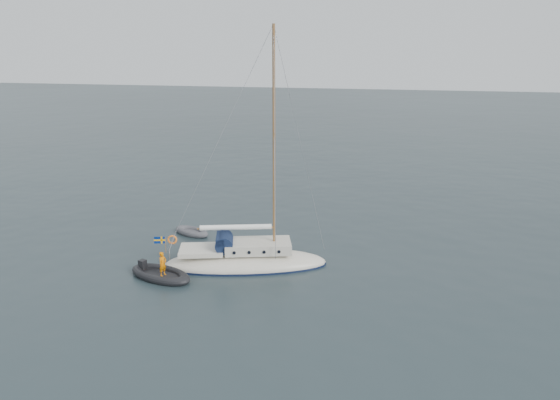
# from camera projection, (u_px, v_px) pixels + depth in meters

# --- Properties ---
(ground) EXTENTS (300.00, 300.00, 0.00)m
(ground) POSITION_uv_depth(u_px,v_px,m) (268.00, 257.00, 32.71)
(ground) COLOR black
(ground) RESTS_ON ground
(sailboat) EXTENTS (9.79, 2.93, 13.95)m
(sailboat) POSITION_uv_depth(u_px,v_px,m) (245.00, 249.00, 31.10)
(sailboat) COLOR silver
(sailboat) RESTS_ON ground
(dinghy) EXTENTS (2.81, 1.27, 0.40)m
(dinghy) POSITION_uv_depth(u_px,v_px,m) (192.00, 232.00, 36.81)
(dinghy) COLOR #525257
(dinghy) RESTS_ON ground
(rib) EXTENTS (3.93, 1.79, 1.55)m
(rib) POSITION_uv_depth(u_px,v_px,m) (160.00, 274.00, 29.72)
(rib) COLOR black
(rib) RESTS_ON ground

